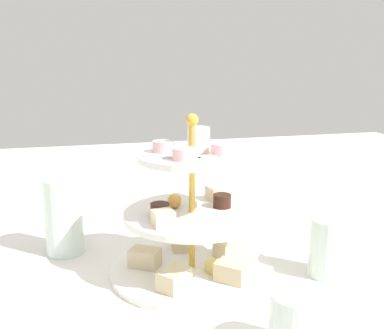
% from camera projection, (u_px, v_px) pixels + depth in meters
% --- Properties ---
extents(ground_plane, '(2.40, 2.40, 0.00)m').
position_uv_depth(ground_plane, '(192.00, 272.00, 0.78)').
color(ground_plane, silver).
extents(tiered_serving_stand, '(0.27, 0.27, 0.27)m').
position_uv_depth(tiered_serving_stand, '(192.00, 227.00, 0.76)').
color(tiered_serving_stand, white).
rests_on(tiered_serving_stand, ground_plane).
extents(water_glass_tall_right, '(0.07, 0.07, 0.14)m').
position_uv_depth(water_glass_tall_right, '(64.00, 216.00, 0.84)').
color(water_glass_tall_right, silver).
rests_on(water_glass_tall_right, ground_plane).
extents(water_glass_short_left, '(0.06, 0.06, 0.08)m').
position_uv_depth(water_glass_short_left, '(295.00, 323.00, 0.56)').
color(water_glass_short_left, silver).
rests_on(water_glass_short_left, ground_plane).
extents(butter_knife_left, '(0.15, 0.11, 0.00)m').
position_uv_depth(butter_knife_left, '(214.00, 214.00, 1.06)').
color(butter_knife_left, silver).
rests_on(butter_knife_left, ground_plane).
extents(water_glass_mid_back, '(0.06, 0.06, 0.10)m').
position_uv_depth(water_glass_mid_back, '(328.00, 247.00, 0.76)').
color(water_glass_mid_back, silver).
rests_on(water_glass_mid_back, ground_plane).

